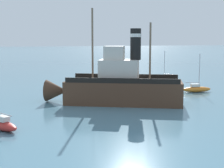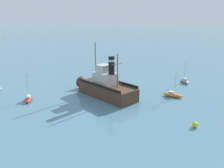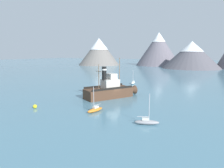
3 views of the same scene
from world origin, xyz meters
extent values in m
plane|color=teal|center=(0.00, 0.00, 0.00)|extent=(600.00, 600.00, 0.00)
cube|color=#4C3323|center=(-1.93, -0.13, 1.20)|extent=(9.51, 12.66, 2.40)
cone|color=#4C3323|center=(1.45, 6.23, 1.20)|extent=(3.20, 3.22, 2.35)
cube|color=beige|center=(-1.69, 0.31, 3.50)|extent=(4.53, 4.94, 2.20)
cube|color=beige|center=(-1.46, 0.75, 5.30)|extent=(2.88, 2.80, 1.40)
cylinder|color=black|center=(-2.49, -1.19, 6.20)|extent=(1.10, 1.10, 3.20)
cylinder|color=silver|center=(-2.49, -1.19, 7.10)|extent=(1.16, 1.16, 0.35)
cylinder|color=#75604C|center=(-0.38, 2.78, 6.15)|extent=(0.20, 0.20, 7.50)
cylinder|color=#75604C|center=(-3.19, -2.52, 5.40)|extent=(0.20, 0.20, 6.00)
cylinder|color=#75604C|center=(-3.19, -2.52, 6.72)|extent=(2.35, 1.33, 0.12)
cube|color=black|center=(-3.83, 0.88, 2.65)|extent=(5.45, 10.12, 0.50)
cube|color=black|center=(-0.02, -1.14, 2.65)|extent=(5.45, 10.12, 0.50)
ellipsoid|color=#B22823|center=(-8.53, 12.49, 0.35)|extent=(3.88, 2.72, 0.70)
cube|color=silver|center=(-8.71, 12.39, 0.88)|extent=(1.27, 1.07, 0.36)
cylinder|color=#B7B7BC|center=(-8.27, 12.62, 2.80)|extent=(0.10, 0.10, 4.20)
cylinder|color=#B7B7BC|center=(-9.07, 12.21, 1.25)|extent=(1.64, 0.90, 0.08)
ellipsoid|color=orange|center=(2.00, -11.84, 0.35)|extent=(1.75, 3.93, 0.70)
cube|color=silver|center=(2.04, -11.65, 0.88)|extent=(0.82, 1.20, 0.36)
cylinder|color=#B7B7BC|center=(1.95, -12.14, 2.80)|extent=(0.10, 0.10, 4.20)
cylinder|color=#B7B7BC|center=(2.11, -11.25, 1.25)|extent=(0.40, 1.79, 0.08)
ellipsoid|color=gray|center=(12.92, -13.51, 0.35)|extent=(3.92, 2.53, 0.70)
cube|color=silver|center=(12.74, -13.59, 0.88)|extent=(1.26, 1.03, 0.36)
cylinder|color=#B7B7BC|center=(13.20, -13.39, 2.80)|extent=(0.10, 0.10, 4.20)
cylinder|color=#B7B7BC|center=(12.37, -13.75, 1.25)|extent=(1.68, 0.79, 0.08)
sphere|color=yellow|center=(-9.88, -15.87, 0.40)|extent=(0.80, 0.80, 0.80)
camera|label=1|loc=(-34.77, 13.51, 6.69)|focal=55.00mm
camera|label=2|loc=(-41.55, -14.63, 14.85)|focal=38.00mm
camera|label=3|loc=(22.89, -42.19, 11.08)|focal=32.00mm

